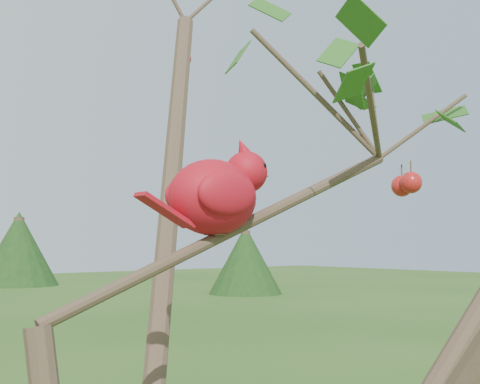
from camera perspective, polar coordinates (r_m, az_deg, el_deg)
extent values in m
sphere|color=red|center=(1.27, 13.66, 0.51)|extent=(0.04, 0.04, 0.04)
sphere|color=red|center=(1.63, -4.89, 11.26)|extent=(0.04, 0.04, 0.04)
sphere|color=red|center=(1.25, 14.39, 0.79)|extent=(0.04, 0.04, 0.04)
ellipsoid|color=red|center=(0.97, -2.34, -0.46)|extent=(0.14, 0.11, 0.11)
sphere|color=red|center=(1.01, 0.54, 1.70)|extent=(0.07, 0.07, 0.06)
cone|color=red|center=(1.01, 0.30, 3.52)|extent=(0.05, 0.04, 0.05)
cone|color=#D85914|center=(1.03, 1.95, 1.41)|extent=(0.03, 0.02, 0.02)
ellipsoid|color=black|center=(1.03, 1.49, 1.39)|extent=(0.02, 0.03, 0.03)
cube|color=red|center=(0.93, -6.40, -1.57)|extent=(0.08, 0.04, 0.05)
ellipsoid|color=red|center=(1.01, -3.99, -0.39)|extent=(0.10, 0.03, 0.06)
ellipsoid|color=red|center=(0.94, -1.10, -0.11)|extent=(0.10, 0.03, 0.06)
cylinder|color=#3C2D20|center=(32.70, -18.39, -4.82)|extent=(0.48, 0.48, 3.17)
cone|color=#163813|center=(32.70, -18.38, -4.59)|extent=(3.70, 3.70, 3.44)
cylinder|color=#3C2D20|center=(26.21, 0.47, -6.01)|extent=(0.37, 0.37, 2.46)
cone|color=#163813|center=(26.21, 0.47, -5.79)|extent=(2.88, 2.88, 2.67)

